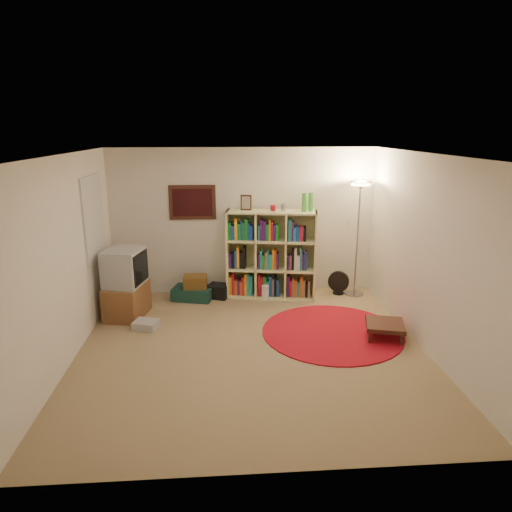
{
  "coord_description": "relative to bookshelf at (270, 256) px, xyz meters",
  "views": [
    {
      "loc": [
        -0.34,
        -5.43,
        2.79
      ],
      "look_at": [
        0.1,
        0.6,
        1.1
      ],
      "focal_mm": 32.0,
      "sensor_mm": 36.0,
      "label": 1
    }
  ],
  "objects": [
    {
      "name": "room",
      "position": [
        -0.49,
        -1.9,
        0.54
      ],
      "size": [
        4.54,
        4.54,
        2.54
      ],
      "color": "#917955",
      "rests_on": "ground"
    },
    {
      "name": "tv_stand",
      "position": [
        -2.27,
        -0.71,
        -0.21
      ],
      "size": [
        0.65,
        0.82,
        1.06
      ],
      "rotation": [
        0.0,
        0.0,
        -0.21
      ],
      "color": "brown",
      "rests_on": "ground"
    },
    {
      "name": "side_table",
      "position": [
        1.41,
        -1.77,
        -0.53
      ],
      "size": [
        0.61,
        0.61,
        0.23
      ],
      "rotation": [
        0.0,
        0.0,
        -0.25
      ],
      "color": "#341912",
      "rests_on": "ground"
    },
    {
      "name": "duffel_bag",
      "position": [
        -0.88,
        -0.02,
        -0.61
      ],
      "size": [
        0.41,
        0.38,
        0.23
      ],
      "rotation": [
        0.0,
        0.0,
        -0.36
      ],
      "color": "black",
      "rests_on": "ground"
    },
    {
      "name": "paper_towel",
      "position": [
        -0.09,
        -0.17,
        -0.6
      ],
      "size": [
        0.13,
        0.13,
        0.25
      ],
      "rotation": [
        0.0,
        0.0,
        -0.1
      ],
      "color": "white",
      "rests_on": "ground"
    },
    {
      "name": "wicker_basket",
      "position": [
        -1.26,
        -0.09,
        -0.4
      ],
      "size": [
        0.39,
        0.29,
        0.22
      ],
      "rotation": [
        0.0,
        0.0,
        -0.04
      ],
      "color": "brown",
      "rests_on": "suitcase"
    },
    {
      "name": "floor_lamp",
      "position": [
        1.48,
        -0.04,
        0.92
      ],
      "size": [
        0.4,
        0.4,
        1.98
      ],
      "rotation": [
        0.0,
        0.0,
        -0.06
      ],
      "color": "#9A9B9E",
      "rests_on": "ground"
    },
    {
      "name": "suitcase",
      "position": [
        -1.31,
        -0.06,
        -0.62
      ],
      "size": [
        0.74,
        0.57,
        0.21
      ],
      "rotation": [
        0.0,
        0.0,
        -0.25
      ],
      "color": "#143831",
      "rests_on": "ground"
    },
    {
      "name": "bookshelf",
      "position": [
        0.0,
        0.0,
        0.0
      ],
      "size": [
        1.54,
        0.67,
        1.79
      ],
      "rotation": [
        0.0,
        0.0,
        -0.17
      ],
      "color": "#FFFEAA",
      "rests_on": "ground"
    },
    {
      "name": "dvd_box",
      "position": [
        -1.93,
        -1.19,
        -0.67
      ],
      "size": [
        0.4,
        0.36,
        0.11
      ],
      "rotation": [
        0.0,
        0.0,
        -0.28
      ],
      "color": "#ADAEB2",
      "rests_on": "ground"
    },
    {
      "name": "floor_fan",
      "position": [
        1.2,
        -0.0,
        -0.51
      ],
      "size": [
        0.36,
        0.25,
        0.41
      ],
      "rotation": [
        0.0,
        0.0,
        -0.37
      ],
      "color": "black",
      "rests_on": "ground"
    },
    {
      "name": "red_rug",
      "position": [
        0.74,
        -1.54,
        -0.71
      ],
      "size": [
        1.99,
        1.99,
        0.02
      ],
      "color": "maroon",
      "rests_on": "ground"
    }
  ]
}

